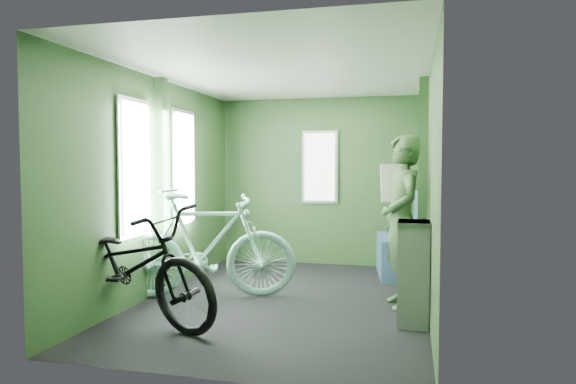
# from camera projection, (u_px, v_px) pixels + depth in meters

# --- Properties ---
(room) EXTENTS (4.00, 4.02, 2.31)m
(room) POSITION_uv_depth(u_px,v_px,m) (283.00, 159.00, 5.20)
(room) COLOR black
(room) RESTS_ON ground
(bicycle_black) EXTENTS (2.11, 1.44, 1.11)m
(bicycle_black) POSITION_uv_depth(u_px,v_px,m) (131.00, 323.00, 4.46)
(bicycle_black) COLOR black
(bicycle_black) RESTS_ON ground
(bicycle_mint) EXTENTS (1.97, 1.19, 1.18)m
(bicycle_mint) POSITION_uv_depth(u_px,v_px,m) (206.00, 299.00, 5.25)
(bicycle_mint) COLOR #97E0C9
(bicycle_mint) RESTS_ON ground
(passenger) EXTENTS (0.56, 0.72, 1.67)m
(passenger) POSITION_uv_depth(u_px,v_px,m) (402.00, 221.00, 4.96)
(passenger) COLOR #395930
(passenger) RESTS_ON ground
(waste_box) EXTENTS (0.26, 0.37, 0.90)m
(waste_box) POSITION_uv_depth(u_px,v_px,m) (413.00, 273.00, 4.42)
(waste_box) COLOR gray
(waste_box) RESTS_ON ground
(bench_seat) EXTENTS (0.67, 1.05, 1.04)m
(bench_seat) POSITION_uv_depth(u_px,v_px,m) (404.00, 251.00, 6.35)
(bench_seat) COLOR navy
(bench_seat) RESTS_ON ground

